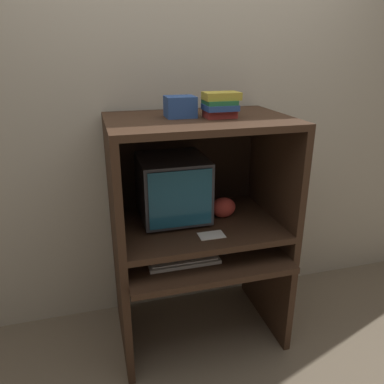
# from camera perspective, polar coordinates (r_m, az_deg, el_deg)

# --- Properties ---
(ground_plane) EXTENTS (12.00, 12.00, 0.00)m
(ground_plane) POSITION_cam_1_polar(r_m,az_deg,el_deg) (2.43, 3.32, -24.97)
(ground_plane) COLOR #756651
(wall_back) EXTENTS (6.00, 0.06, 2.60)m
(wall_back) POSITION_cam_1_polar(r_m,az_deg,el_deg) (2.43, -1.62, 10.43)
(wall_back) COLOR #B2A893
(wall_back) RESTS_ON ground_plane
(desk_base) EXTENTS (0.99, 0.74, 0.64)m
(desk_base) POSITION_cam_1_polar(r_m,az_deg,el_deg) (2.37, 1.28, -13.16)
(desk_base) COLOR #382316
(desk_base) RESTS_ON ground_plane
(desk_monitor_shelf) EXTENTS (0.99, 0.67, 0.15)m
(desk_monitor_shelf) POSITION_cam_1_polar(r_m,az_deg,el_deg) (2.24, 0.97, -5.36)
(desk_monitor_shelf) COLOR #382316
(desk_monitor_shelf) RESTS_ON desk_base
(hutch_upper) EXTENTS (0.99, 0.67, 0.62)m
(hutch_upper) POSITION_cam_1_polar(r_m,az_deg,el_deg) (2.12, 0.78, 5.94)
(hutch_upper) COLOR #382316
(hutch_upper) RESTS_ON desk_monitor_shelf
(crt_monitor) EXTENTS (0.39, 0.41, 0.38)m
(crt_monitor) POSITION_cam_1_polar(r_m,az_deg,el_deg) (2.21, -2.97, 0.66)
(crt_monitor) COLOR #333338
(crt_monitor) RESTS_ON desk_monitor_shelf
(keyboard) EXTENTS (0.40, 0.16, 0.03)m
(keyboard) POSITION_cam_1_polar(r_m,az_deg,el_deg) (2.12, -1.36, -10.22)
(keyboard) COLOR beige
(keyboard) RESTS_ON desk_base
(mouse) EXTENTS (0.06, 0.04, 0.03)m
(mouse) POSITION_cam_1_polar(r_m,az_deg,el_deg) (2.19, 4.86, -9.18)
(mouse) COLOR #28282B
(mouse) RESTS_ON desk_base
(snack_bag) EXTENTS (0.15, 0.11, 0.12)m
(snack_bag) POSITION_cam_1_polar(r_m,az_deg,el_deg) (2.28, 4.80, -2.36)
(snack_bag) COLOR #BC382D
(snack_bag) RESTS_ON desk_monitor_shelf
(book_stack) EXTENTS (0.19, 0.15, 0.13)m
(book_stack) POSITION_cam_1_polar(r_m,az_deg,el_deg) (2.03, 4.34, 13.15)
(book_stack) COLOR maroon
(book_stack) RESTS_ON hutch_upper
(paper_card) EXTENTS (0.14, 0.09, 0.00)m
(paper_card) POSITION_cam_1_polar(r_m,az_deg,el_deg) (2.08, 2.98, -6.59)
(paper_card) COLOR white
(paper_card) RESTS_ON desk_monitor_shelf
(storage_box) EXTENTS (0.16, 0.13, 0.11)m
(storage_box) POSITION_cam_1_polar(r_m,az_deg,el_deg) (2.04, -1.82, 12.86)
(storage_box) COLOR navy
(storage_box) RESTS_ON hutch_upper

